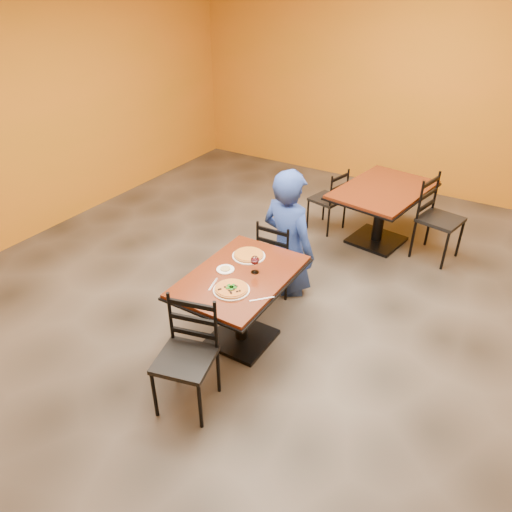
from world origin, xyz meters
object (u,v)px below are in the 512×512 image
Objects in this scene: chair_main_near at (185,360)px; plate_far at (249,256)px; side_plate at (225,269)px; chair_second_left at (327,199)px; diner at (289,232)px; table_main at (241,292)px; pizza_main at (231,288)px; wine_glass at (255,264)px; plate_main at (231,290)px; chair_second_right at (440,220)px; chair_main_far at (280,254)px; table_second at (382,202)px; pizza_far at (249,254)px.

plate_far is (-0.15, 1.17, 0.29)m from chair_main_near.
side_plate is (-0.21, 0.87, 0.29)m from chair_main_near.
chair_second_left is 1.55m from diner.
table_main is 7.69× the size of side_plate.
pizza_main is at bearing 20.69° from chair_second_left.
wine_glass is (0.36, -2.43, 0.41)m from chair_second_left.
chair_second_left reaches higher than plate_main.
diner reaches higher than table_main.
chair_main_near is at bearing -76.69° from side_plate.
diner reaches higher than chair_second_right.
chair_main_far is 0.74m from plate_far.
chair_second_left is (-0.73, 0.00, -0.14)m from table_second.
plate_main is 1.72× the size of wine_glass.
table_main is at bearing 2.33° from side_plate.
chair_second_right reaches higher than wine_glass.
pizza_main is at bearing -98.09° from table_second.
plate_far is at bearing 133.58° from wine_glass.
diner is 7.71× the size of wine_glass.
chair_main_far reaches higher than pizza_main.
chair_second_right is at bearing 57.32° from chair_main_near.
pizza_far is at bearing 162.28° from chair_second_right.
pizza_main is (0.33, -2.77, 0.34)m from chair_second_left.
plate_main is at bearing 20.69° from chair_second_left.
diner is (-0.11, 1.89, 0.23)m from chair_main_near.
plate_far is at bearing -104.15° from table_second.
table_second is 2.80m from plate_main.
chair_main_far is (-0.12, 0.96, -0.13)m from table_main.
pizza_far is 0.28m from wine_glass.
chair_second_left reaches higher than pizza_main.
chair_main_far is 2.76× the size of plate_far.
plate_main is (-1.12, -2.77, 0.25)m from chair_second_right.
chair_main_near is 3.02× the size of plate_far.
chair_main_near reaches higher than chair_second_left.
diner is 4.88× the size of pizza_main.
chair_second_left is 5.33× the size of side_plate.
table_second is (0.46, 2.53, 0.01)m from table_main.
diner reaches higher than chair_second_left.
side_plate is at bearing 133.42° from pizza_main.
chair_second_right is at bearing 65.67° from wine_glass.
side_plate is at bearing -100.27° from plate_far.
chair_main_near is at bearing 173.81° from chair_second_right.
plate_main is at bearing -74.07° from table_main.
chair_main_near is at bearing -91.64° from plate_main.
plate_far is at bearing 107.26° from plate_main.
table_main is 3.97× the size of plate_main.
pizza_main is at bearing 97.86° from chair_main_far.
chair_second_left is at bearing -69.53° from diner.
chair_second_left is at bearing 180.00° from table_second.
chair_second_left is 3.00× the size of pizza_main.
chair_main_far reaches higher than side_plate.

